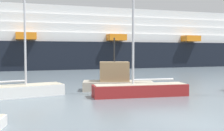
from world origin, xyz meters
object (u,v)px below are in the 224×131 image
Objects in this scene: sailboat_1 at (140,88)px; cruise_ship at (67,42)px; sailboat_0 at (19,89)px; fishing_boat_1 at (116,80)px.

sailboat_1 is 36.06m from cruise_ship.
cruise_ship reaches higher than sailboat_1.
fishing_boat_1 is (7.89, 1.38, 0.31)m from sailboat_0.
cruise_ship is at bearing -75.55° from fishing_boat_1.
sailboat_1 is at bearing 117.35° from fishing_boat_1.
sailboat_1 is (8.80, -2.03, 0.06)m from sailboat_0.
cruise_ship reaches higher than sailboat_0.
cruise_ship is at bearing 63.50° from sailboat_0.
sailboat_1 is 1.91× the size of fishing_boat_1.
sailboat_0 is 34.65m from cruise_ship.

